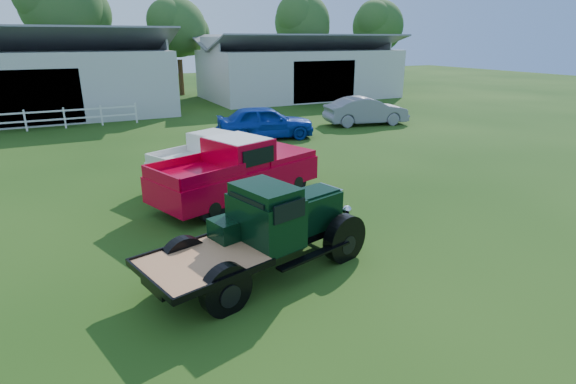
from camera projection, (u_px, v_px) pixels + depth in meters
name	position (u px, v px, depth m)	size (l,w,h in m)	color
ground	(302.00, 246.00, 11.36)	(120.00, 120.00, 0.00)	#13360A
shed_left	(24.00, 73.00, 29.57)	(18.80, 10.20, 5.60)	#9D9D9D
shed_right	(299.00, 67.00, 39.27)	(16.80, 9.20, 5.20)	#9D9D9D
fence_rail	(5.00, 122.00, 24.78)	(14.20, 0.16, 1.20)	white
tree_b	(65.00, 28.00, 36.65)	(6.90, 6.90, 11.50)	#255B1F
tree_c	(179.00, 44.00, 39.97)	(5.40, 5.40, 9.00)	#255B1F
tree_d	(302.00, 38.00, 46.10)	(6.00, 6.00, 10.00)	#255B1F
tree_e	(377.00, 40.00, 47.83)	(5.70, 5.70, 9.50)	#255B1F
vintage_flatbed	(262.00, 230.00, 9.81)	(5.09, 2.02, 2.02)	black
red_pickup	(236.00, 170.00, 14.23)	(5.67, 2.18, 2.07)	#C30022
white_pickup	(214.00, 158.00, 16.22)	(4.78, 1.85, 1.75)	silver
misc_car_blue	(265.00, 122.00, 23.30)	(2.02, 5.02, 1.71)	#0A309D
misc_car_grey	(366.00, 111.00, 27.07)	(1.74, 4.99, 1.64)	slate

